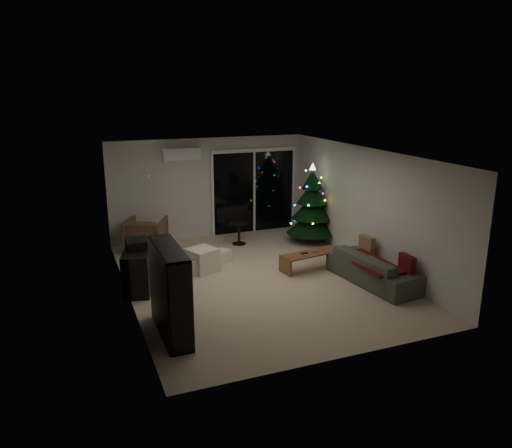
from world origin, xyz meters
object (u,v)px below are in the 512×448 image
Objects in this scene: sofa at (374,268)px; coffee_table at (311,262)px; christmas_tree at (312,203)px; bookshelf at (159,293)px; armchair at (146,235)px; media_cabinet at (139,268)px.

coffee_table is (-0.83, 1.06, -0.11)m from sofa.
sofa is 2.95m from christmas_tree.
armchair is at bearing 85.86° from bookshelf.
sofa reaches higher than coffee_table.
bookshelf is 5.64m from christmas_tree.
coffee_table is (2.95, -2.55, -0.20)m from armchair.
armchair is 0.44× the size of christmas_tree.
bookshelf is at bearing 91.78° from sofa.
christmas_tree reaches higher than sofa.
christmas_tree is at bearing 33.14° from media_cabinet.
armchair is 4.02m from christmas_tree.
armchair reaches higher than sofa.
sofa is (4.30, -1.43, -0.10)m from media_cabinet.
media_cabinet is at bearing 165.19° from coffee_table.
sofa is (4.30, 0.62, -0.40)m from bookshelf.
coffee_table is at bearing 28.70° from bookshelf.
christmas_tree is (4.42, 3.49, 0.27)m from bookshelf.
bookshelf is 1.11× the size of media_cabinet.
armchair is at bearing 169.19° from christmas_tree.
media_cabinet is at bearing 65.13° from sofa.
bookshelf reaches higher than armchair.
bookshelf is 0.69× the size of sofa.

